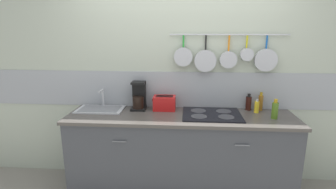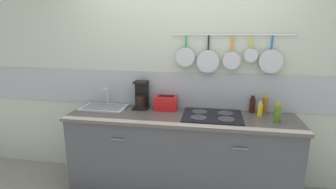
# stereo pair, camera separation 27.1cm
# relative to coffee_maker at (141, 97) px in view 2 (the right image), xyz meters

# --- Properties ---
(ground_plane) EXTENTS (12.00, 12.00, 0.00)m
(ground_plane) POSITION_rel_coffee_maker_xyz_m (0.49, -0.21, -1.03)
(ground_plane) COLOR gray
(wall_back) EXTENTS (7.20, 0.16, 2.60)m
(wall_back) POSITION_rel_coffee_maker_xyz_m (0.50, 0.14, 0.24)
(wall_back) COLOR #B2BCA8
(wall_back) RESTS_ON ground_plane
(cabinet_base) EXTENTS (2.43, 0.59, 0.86)m
(cabinet_base) POSITION_rel_coffee_maker_xyz_m (0.49, -0.21, -0.60)
(cabinet_base) COLOR #3F4247
(cabinet_base) RESTS_ON ground_plane
(countertop) EXTENTS (2.47, 0.62, 0.03)m
(countertop) POSITION_rel_coffee_maker_xyz_m (0.49, -0.21, -0.15)
(countertop) COLOR #4C4742
(countertop) RESTS_ON cabinet_base
(sink_basin) EXTENTS (0.53, 0.32, 0.22)m
(sink_basin) POSITION_rel_coffee_maker_xyz_m (-0.44, -0.07, -0.12)
(sink_basin) COLOR #B7BABF
(sink_basin) RESTS_ON countertop
(coffee_maker) EXTENTS (0.17, 0.18, 0.32)m
(coffee_maker) POSITION_rel_coffee_maker_xyz_m (0.00, 0.00, 0.00)
(coffee_maker) COLOR black
(coffee_maker) RESTS_ON countertop
(toaster) EXTENTS (0.27, 0.16, 0.17)m
(toaster) POSITION_rel_coffee_maker_xyz_m (0.30, -0.02, -0.05)
(toaster) COLOR red
(toaster) RESTS_ON countertop
(cooktop) EXTENTS (0.63, 0.50, 0.01)m
(cooktop) POSITION_rel_coffee_maker_xyz_m (0.83, -0.16, -0.13)
(cooktop) COLOR black
(cooktop) RESTS_ON countertop
(bottle_olive_oil) EXTENTS (0.06, 0.06, 0.19)m
(bottle_olive_oil) POSITION_rel_coffee_maker_xyz_m (1.26, 0.05, -0.05)
(bottle_olive_oil) COLOR #33140F
(bottle_olive_oil) RESTS_ON countertop
(bottle_dish_soap) EXTENTS (0.05, 0.05, 0.16)m
(bottle_dish_soap) POSITION_rel_coffee_maker_xyz_m (1.33, -0.05, -0.06)
(bottle_dish_soap) COLOR yellow
(bottle_dish_soap) RESTS_ON countertop
(bottle_sesame_oil) EXTENTS (0.05, 0.05, 0.21)m
(bottle_sesame_oil) POSITION_rel_coffee_maker_xyz_m (1.40, 0.05, -0.04)
(bottle_sesame_oil) COLOR #8C5919
(bottle_sesame_oil) RESTS_ON countertop
(bottle_vinegar) EXTENTS (0.06, 0.06, 0.21)m
(bottle_vinegar) POSITION_rel_coffee_maker_xyz_m (1.47, -0.24, -0.04)
(bottle_vinegar) COLOR #4C721E
(bottle_vinegar) RESTS_ON countertop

